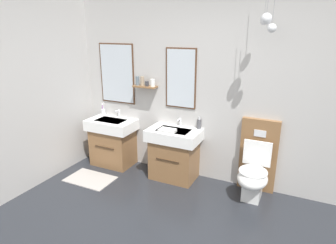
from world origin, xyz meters
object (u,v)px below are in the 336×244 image
object	(u,v)px
vanity_sink_right	(174,152)
vanity_sink_left	(113,141)
folded_hand_towel	(167,131)
toilet	(255,169)
toothbrush_cup	(103,111)
soap_dispenser	(199,124)

from	to	relation	value
vanity_sink_right	vanity_sink_left	bearing A→B (deg)	180.00
vanity_sink_left	folded_hand_towel	distance (m)	1.11
vanity_sink_left	toilet	xyz separation A→B (m)	(2.21, 0.01, -0.02)
toilet	toothbrush_cup	distance (m)	2.55
vanity_sink_left	toothbrush_cup	size ratio (longest dim) A/B	3.61
vanity_sink_left	soap_dispenser	bearing A→B (deg)	7.45
vanity_sink_right	toilet	bearing A→B (deg)	0.45
soap_dispenser	folded_hand_towel	xyz separation A→B (m)	(-0.34, -0.33, -0.05)
toilet	soap_dispenser	world-z (taller)	toilet
vanity_sink_right	toilet	distance (m)	1.14
toothbrush_cup	vanity_sink_left	bearing A→B (deg)	-30.43
vanity_sink_left	soap_dispenser	xyz separation A→B (m)	(1.38, 0.18, 0.42)
toothbrush_cup	soap_dispenser	bearing A→B (deg)	0.34
folded_hand_towel	toothbrush_cup	bearing A→B (deg)	166.48
toothbrush_cup	soap_dispenser	world-z (taller)	toothbrush_cup
vanity_sink_right	folded_hand_towel	distance (m)	0.40
toothbrush_cup	vanity_sink_right	bearing A→B (deg)	-7.10
vanity_sink_left	toilet	size ratio (longest dim) A/B	0.75
toilet	toothbrush_cup	size ratio (longest dim) A/B	4.81
folded_hand_towel	toilet	bearing A→B (deg)	7.61
vanity_sink_right	toilet	xyz separation A→B (m)	(1.14, 0.01, -0.02)
vanity_sink_right	toothbrush_cup	bearing A→B (deg)	172.90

